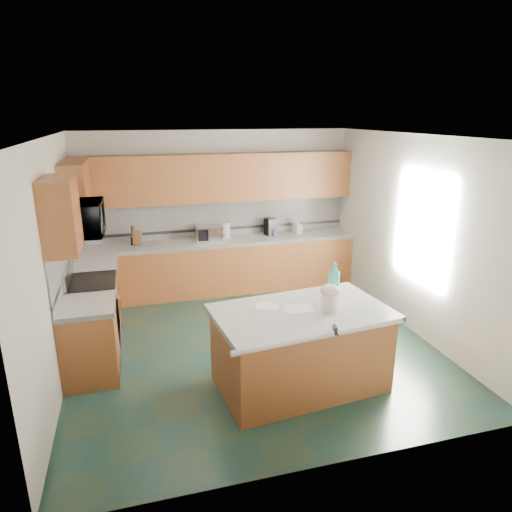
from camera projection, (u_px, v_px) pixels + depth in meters
name	position (u px, v px, depth m)	size (l,w,h in m)	color
floor	(252.00, 344.00, 6.11)	(4.60, 4.60, 0.00)	#1A2C21
ceiling	(252.00, 136.00, 5.30)	(4.60, 4.60, 0.00)	white
wall_back	(217.00, 211.00, 7.83)	(4.60, 0.04, 2.70)	white
wall_front	(328.00, 328.00, 3.57)	(4.60, 0.04, 2.70)	white
wall_left	(52.00, 263.00, 5.11)	(0.04, 4.60, 2.70)	white
wall_right	(414.00, 235.00, 6.29)	(0.04, 4.60, 2.70)	white
back_base_cab	(222.00, 267.00, 7.82)	(4.60, 0.60, 0.86)	#532612
back_countertop	(221.00, 241.00, 7.68)	(4.60, 0.64, 0.06)	silver
back_upper_cab	(218.00, 178.00, 7.49)	(4.60, 0.33, 0.78)	#532612
back_backsplash	(218.00, 218.00, 7.84)	(4.60, 0.02, 0.63)	silver
back_accent_band	(218.00, 229.00, 7.89)	(4.60, 0.01, 0.05)	black
left_base_cab_rear	(97.00, 294.00, 6.65)	(0.60, 0.82, 0.86)	#532612
left_counter_rear	(94.00, 264.00, 6.52)	(0.64, 0.82, 0.06)	silver
left_base_cab_front	(90.00, 343.00, 5.25)	(0.60, 0.72, 0.86)	#532612
left_counter_front	(85.00, 306.00, 5.11)	(0.64, 0.72, 0.06)	silver
left_backsplash	(63.00, 258.00, 5.66)	(0.02, 2.30, 0.63)	silver
left_accent_band	(65.00, 273.00, 5.72)	(0.01, 2.30, 0.05)	black
left_upper_cab_rear	(76.00, 190.00, 6.29)	(0.33, 1.09, 0.78)	#532612
left_upper_cab_front	(60.00, 215.00, 4.76)	(0.33, 0.72, 0.78)	#532612
range_body	(94.00, 316.00, 5.93)	(0.60, 0.76, 0.88)	#B7B7BC
range_oven_door	(117.00, 316.00, 6.01)	(0.02, 0.68, 0.55)	black
range_cooktop	(90.00, 283.00, 5.79)	(0.62, 0.78, 0.04)	black
range_handle	(117.00, 289.00, 5.90)	(0.02, 0.02, 0.66)	#B7B7BC
range_backguard	(67.00, 276.00, 5.69)	(0.06, 0.76, 0.18)	#B7B7BC
microwave	(82.00, 219.00, 5.54)	(0.73, 0.50, 0.41)	#B7B7BC
island_base	(300.00, 351.00, 5.07)	(1.78, 1.02, 0.86)	#532612
island_top	(302.00, 313.00, 4.93)	(1.88, 1.12, 0.06)	silver
island_bullnose	(322.00, 336.00, 4.42)	(0.06, 0.06, 1.88)	silver
treat_jar	(330.00, 302.00, 4.90)	(0.19, 0.19, 0.20)	white
treat_jar_lid	(330.00, 291.00, 4.86)	(0.21, 0.21, 0.13)	beige
treat_jar_knob	(330.00, 287.00, 4.84)	(0.02, 0.02, 0.07)	tan
treat_jar_knob_end_l	(327.00, 287.00, 4.83)	(0.04, 0.04, 0.04)	tan
treat_jar_knob_end_r	(333.00, 286.00, 4.85)	(0.04, 0.04, 0.04)	tan
soap_bottle_island	(334.00, 279.00, 5.30)	(0.15, 0.15, 0.40)	#3AB4A8
paper_sheet_a	(298.00, 308.00, 4.97)	(0.30, 0.23, 0.00)	white
paper_sheet_b	(267.00, 306.00, 5.02)	(0.26, 0.19, 0.00)	white
clamp_body	(335.00, 330.00, 4.46)	(0.03, 0.09, 0.08)	black
clamp_handle	(337.00, 334.00, 4.42)	(0.01, 0.01, 0.06)	black
knife_block	(138.00, 238.00, 7.33)	(0.13, 0.11, 0.24)	#472814
utensil_crock	(134.00, 241.00, 7.36)	(0.10, 0.10, 0.13)	black
utensil_bundle	(133.00, 231.00, 7.31)	(0.06, 0.06, 0.19)	#472814
toaster_oven	(208.00, 233.00, 7.63)	(0.41, 0.28, 0.24)	#B7B7BC
toaster_oven_door	(209.00, 235.00, 7.50)	(0.37, 0.01, 0.20)	black
paper_towel	(227.00, 230.00, 7.75)	(0.12, 0.12, 0.28)	white
paper_towel_base	(227.00, 237.00, 7.79)	(0.18, 0.18, 0.01)	#B7B7BC
water_jug	(272.00, 228.00, 7.92)	(0.15, 0.15, 0.25)	#496CAB
water_jug_neck	(272.00, 220.00, 7.88)	(0.07, 0.07, 0.04)	#496CAB
coffee_maker	(271.00, 227.00, 7.93)	(0.17, 0.19, 0.30)	black
coffee_carafe	(272.00, 232.00, 7.91)	(0.12, 0.12, 0.12)	black
soap_bottle_back	(298.00, 227.00, 8.03)	(0.11, 0.12, 0.25)	white
soap_back_cap	(298.00, 219.00, 7.99)	(0.02, 0.02, 0.03)	red
window_light_proxy	(422.00, 228.00, 6.05)	(0.02, 1.40, 1.10)	white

